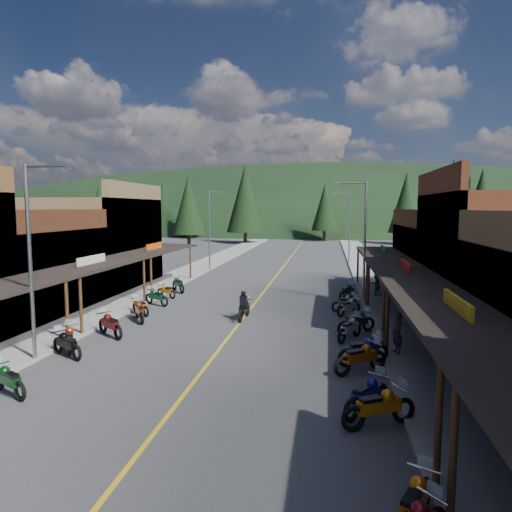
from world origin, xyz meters
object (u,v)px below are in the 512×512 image
at_px(shop_east_2, 512,264).
at_px(bike_east_4, 367,394).
at_px(bike_east_3, 379,405).
at_px(pedestrian_east_b, 376,284).
at_px(pine_1, 190,204).
at_px(pine_4, 406,203).
at_px(pine_8, 141,210).
at_px(bike_east_11, 347,291).
at_px(streetlight_0, 33,254).
at_px(bike_east_7, 350,327).
at_px(pine_10, 189,205).
at_px(shop_west_2, 13,271).
at_px(bike_west_10, 157,296).
at_px(pine_2, 245,198).
at_px(bike_west_11, 166,290).
at_px(bike_west_12, 178,283).
at_px(bike_west_6, 70,337).
at_px(bike_west_5, 67,343).
at_px(bike_east_5, 361,356).
at_px(pine_5, 482,199).
at_px(bike_west_7, 110,323).
at_px(pine_0, 100,207).
at_px(bike_east_10, 345,302).
at_px(shop_east_3, 457,261).
at_px(streetlight_2, 363,236).
at_px(bike_west_4, 8,379).
at_px(bike_west_8, 139,310).
at_px(pine_7, 163,204).
at_px(rider_on_bike, 244,308).
at_px(bike_east_8, 356,321).
at_px(streetlight_1, 211,226).
at_px(bike_east_2, 415,501).
at_px(pine_9, 469,207).
at_px(bike_east_9, 349,306).
at_px(pine_3, 325,207).
at_px(pine_11, 452,201).
at_px(streetlight_3, 348,224).

distance_m(shop_east_2, bike_east_4, 13.39).
relative_size(bike_east_3, pedestrian_east_b, 1.41).
bearing_deg(pine_1, pine_4, -13.39).
distance_m(pine_8, bike_east_11, 42.20).
height_order(streetlight_0, bike_east_7, streetlight_0).
bearing_deg(pedestrian_east_b, pine_10, -93.43).
distance_m(shop_west_2, bike_west_10, 8.53).
xyz_separation_m(shop_west_2, pedestrian_east_b, (21.83, 8.40, -1.56)).
bearing_deg(pine_2, bike_east_3, -76.49).
xyz_separation_m(bike_west_10, bike_west_11, (-0.25, 2.46, -0.07)).
relative_size(bike_west_12, bike_east_3, 0.97).
bearing_deg(pine_4, pedestrian_east_b, -101.25).
xyz_separation_m(pine_10, bike_west_6, (11.56, -54.50, -6.16)).
height_order(bike_west_5, bike_east_5, bike_east_5).
bearing_deg(pine_5, bike_west_7, -118.20).
bearing_deg(pine_0, bike_east_3, -57.15).
height_order(pine_5, bike_east_10, pine_5).
bearing_deg(shop_east_3, bike_west_10, -162.87).
bearing_deg(bike_east_7, bike_west_11, 174.57).
bearing_deg(streetlight_2, bike_west_4, -126.34).
height_order(bike_west_8, bike_east_7, bike_west_8).
xyz_separation_m(pine_5, pine_7, (-66.00, 4.00, -0.75)).
xyz_separation_m(pine_7, bike_west_8, (26.43, -75.01, -6.60)).
relative_size(pine_10, rider_on_bike, 5.08).
xyz_separation_m(bike_west_8, bike_east_8, (11.75, -0.67, 0.02)).
relative_size(streetlight_1, rider_on_bike, 3.50).
bearing_deg(shop_east_2, pine_5, 73.96).
height_order(bike_east_2, bike_east_4, bike_east_4).
xyz_separation_m(pine_5, bike_west_12, (-40.35, -62.07, -7.34)).
xyz_separation_m(pine_4, rider_on_bike, (-17.90, -57.68, -6.55)).
bearing_deg(pine_5, shop_east_2, -106.04).
distance_m(streetlight_0, bike_west_8, 8.09).
distance_m(pine_8, pine_9, 46.27).
height_order(pine_10, bike_east_2, pine_10).
distance_m(bike_east_3, pedestrian_east_b, 19.81).
height_order(streetlight_1, bike_east_9, streetlight_1).
xyz_separation_m(pine_3, bike_west_6, (-10.44, -70.50, -5.86)).
bearing_deg(bike_east_11, pine_11, 91.81).
distance_m(bike_east_2, bike_east_5, 8.54).
xyz_separation_m(pine_5, bike_west_10, (-40.19, -66.85, -7.39)).
height_order(streetlight_1, pine_9, pine_9).
bearing_deg(bike_west_7, bike_west_5, -148.22).
relative_size(bike_west_6, bike_east_7, 0.98).
distance_m(pine_8, bike_west_8, 42.66).
relative_size(streetlight_1, pine_2, 0.57).
xyz_separation_m(pine_9, pine_10, (-42.00, 5.00, 0.40)).
height_order(streetlight_3, bike_west_7, streetlight_3).
relative_size(shop_west_2, bike_east_10, 5.64).
height_order(pine_3, pine_8, pine_3).
distance_m(pine_9, pine_10, 42.30).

